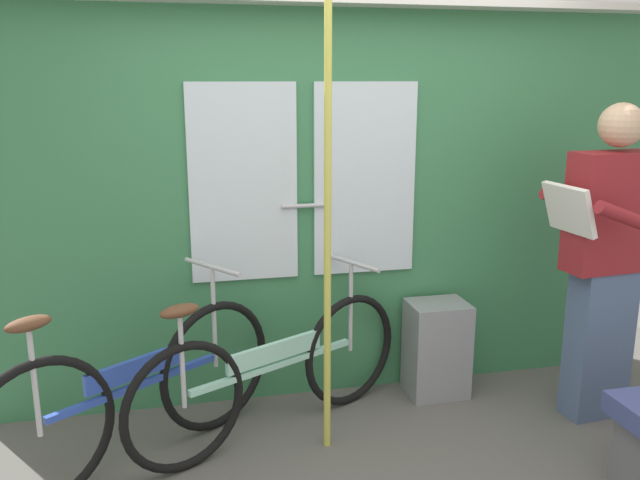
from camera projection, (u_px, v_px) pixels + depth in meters
train_door_wall at (336, 198)px, 3.85m from camera, size 4.05×0.28×2.28m
bicycle_near_door at (274, 372)px, 3.51m from camera, size 1.57×0.86×0.87m
bicycle_leaning_behind at (136, 393)px, 3.22m from camera, size 1.41×1.00×0.93m
passenger_reading_newspaper at (606, 257)px, 3.59m from camera, size 0.60×0.53×1.75m
trash_bin_by_wall at (437, 348)px, 3.99m from camera, size 0.35×0.28×0.58m
handrail_pole at (328, 237)px, 3.21m from camera, size 0.04×0.04×2.24m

